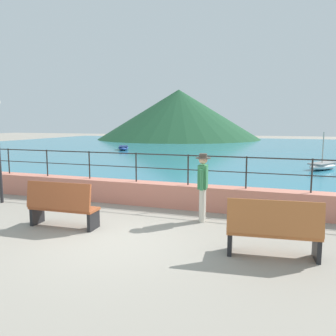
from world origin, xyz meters
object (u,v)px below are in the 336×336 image
at_px(bench_main, 62,205).
at_px(boat_2, 323,166).
at_px(bench_far, 273,229).
at_px(boat_1, 123,148).
at_px(person_walking, 203,184).

bearing_deg(bench_main, boat_2, 61.62).
xyz_separation_m(bench_far, boat_2, (2.03, 12.98, -0.30)).
relative_size(bench_main, boat_1, 0.70).
height_order(bench_far, boat_1, bench_far).
distance_m(person_walking, boat_1, 22.45).
bearing_deg(bench_main, bench_far, -2.62).
relative_size(bench_far, boat_1, 0.71).
relative_size(bench_main, bench_far, 0.98).
xyz_separation_m(bench_far, boat_1, (-13.73, 20.87, -0.30)).
relative_size(boat_1, boat_2, 1.01).
distance_m(bench_main, boat_1, 22.47).
bearing_deg(boat_2, person_walking, -109.02).
bearing_deg(boat_2, bench_main, -118.38).
bearing_deg(boat_2, bench_far, -98.88).
relative_size(bench_main, boat_2, 0.71).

